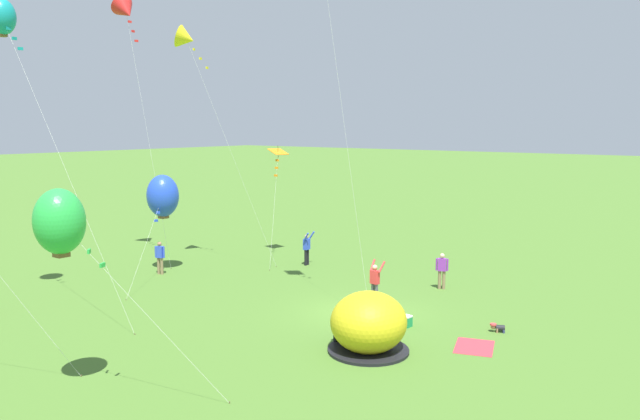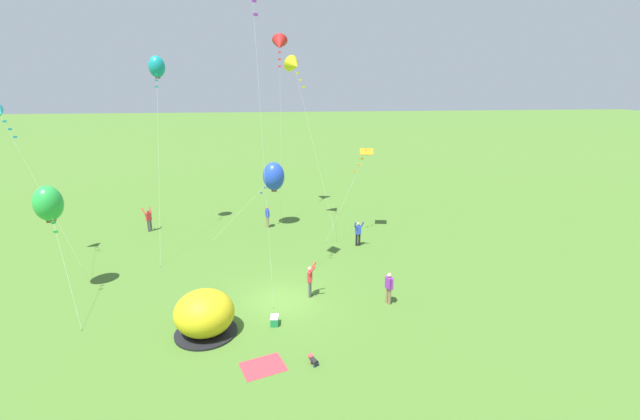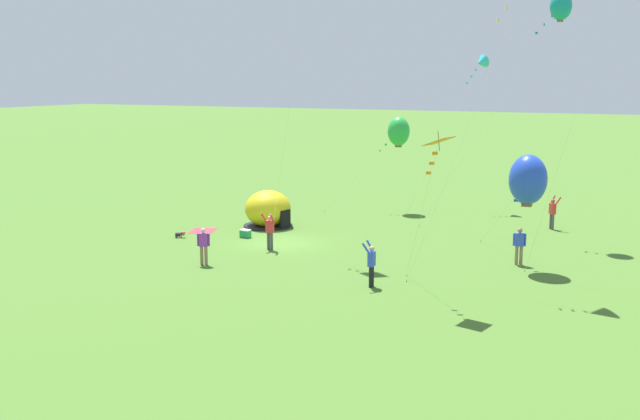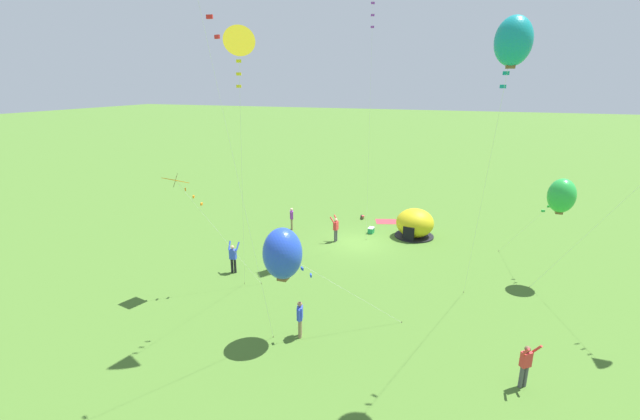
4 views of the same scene
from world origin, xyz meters
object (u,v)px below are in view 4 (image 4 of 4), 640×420
(person_arms_raised, at_px, (233,257))
(cooler_box, at_px, (371,230))
(person_strolling, at_px, (526,364))
(kite_yellow, at_px, (239,45))
(toddler_crawling, at_px, (362,217))
(kite_orange, at_px, (179,184))
(person_watching_sky, at_px, (292,218))
(kite_teal, at_px, (513,41))
(popup_tent, at_px, (415,224))
(person_near_tent, at_px, (336,228))
(person_with_toddler, at_px, (300,317))
(kite_blue, at_px, (283,254))
(kite_green, at_px, (562,196))

(person_arms_raised, bearing_deg, cooler_box, -122.13)
(person_strolling, height_order, kite_yellow, kite_yellow)
(toddler_crawling, xyz_separation_m, kite_orange, (5.48, 15.63, 5.78))
(person_watching_sky, xyz_separation_m, kite_teal, (-13.44, 13.24, 11.09))
(cooler_box, xyz_separation_m, kite_yellow, (2.03, 14.46, 11.99))
(popup_tent, bearing_deg, kite_yellow, 70.77)
(person_near_tent, bearing_deg, person_with_toddler, 100.69)
(kite_teal, height_order, kite_orange, kite_teal)
(kite_orange, bearing_deg, kite_teal, 171.82)
(kite_orange, bearing_deg, toddler_crawling, -109.34)
(kite_yellow, height_order, kite_teal, kite_yellow)
(kite_yellow, relative_size, kite_teal, 1.01)
(cooler_box, bearing_deg, person_with_toddler, 91.08)
(toddler_crawling, height_order, person_near_tent, person_near_tent)
(person_with_toddler, relative_size, kite_blue, 0.31)
(kite_orange, bearing_deg, kite_blue, 161.74)
(person_watching_sky, xyz_separation_m, kite_green, (-17.20, 3.25, 4.11))
(person_strolling, distance_m, kite_green, 10.90)
(person_strolling, xyz_separation_m, kite_yellow, (11.33, -0.03, 11.21))
(kite_teal, bearing_deg, kite_yellow, -0.68)
(kite_teal, relative_size, kite_blue, 2.33)
(kite_green, bearing_deg, person_watching_sky, -10.70)
(person_arms_raised, xyz_separation_m, person_with_toddler, (-6.27, 4.77, -0.03))
(person_strolling, distance_m, person_near_tent, 16.38)
(person_strolling, distance_m, person_with_toddler, 9.03)
(kite_green, relative_size, kite_orange, 0.92)
(kite_yellow, bearing_deg, kite_blue, 172.58)
(person_strolling, distance_m, kite_blue, 10.09)
(person_near_tent, distance_m, kite_teal, 18.88)
(person_arms_raised, bearing_deg, kite_teal, 159.72)
(popup_tent, relative_size, cooler_box, 4.97)
(person_strolling, bearing_deg, kite_yellow, -0.17)
(kite_teal, xyz_separation_m, kite_orange, (14.54, -2.09, -6.10))
(kite_blue, bearing_deg, kite_green, -139.03)
(toddler_crawling, relative_size, person_watching_sky, 0.32)
(person_near_tent, distance_m, person_with_toddler, 11.96)
(kite_green, bearing_deg, kite_blue, 40.97)
(cooler_box, bearing_deg, kite_teal, 117.40)
(popup_tent, bearing_deg, kite_blue, 77.04)
(popup_tent, relative_size, kite_teal, 0.22)
(kite_blue, bearing_deg, popup_tent, -102.96)
(person_strolling, distance_m, person_watching_sky, 20.10)
(person_with_toddler, distance_m, kite_blue, 3.13)
(person_arms_raised, distance_m, kite_teal, 18.20)
(person_near_tent, height_order, kite_blue, kite_blue)
(toddler_crawling, xyz_separation_m, kite_blue, (-1.18, 17.83, 3.84))
(person_arms_raised, xyz_separation_m, kite_teal, (-13.55, 5.01, 11.06))
(person_near_tent, xyz_separation_m, person_watching_sky, (3.94, -1.25, -0.03))
(kite_teal, distance_m, kite_blue, 11.25)
(person_strolling, bearing_deg, kite_blue, 1.13)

